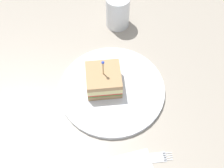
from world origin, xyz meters
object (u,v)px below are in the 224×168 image
object	(u,v)px
plate	(112,90)
sandwich_half_center	(104,80)
drink_glass	(118,13)
fork	(149,158)

from	to	relation	value
plate	sandwich_half_center	bearing A→B (deg)	34.65
sandwich_half_center	drink_glass	world-z (taller)	sandwich_half_center
plate	fork	xyz separation A→B (cm)	(-18.60, 2.23, -0.39)
drink_glass	fork	world-z (taller)	drink_glass
plate	drink_glass	world-z (taller)	drink_glass
fork	sandwich_half_center	bearing A→B (deg)	-2.83
drink_glass	plate	bearing A→B (deg)	143.99
plate	fork	world-z (taller)	plate
plate	sandwich_half_center	world-z (taller)	sandwich_half_center
sandwich_half_center	drink_glass	distance (cm)	21.75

